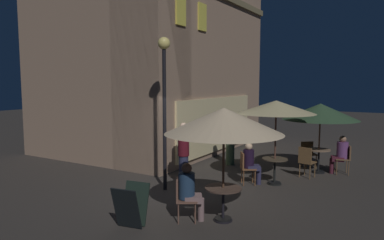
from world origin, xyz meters
name	(u,v)px	position (x,y,z in m)	size (l,w,h in m)	color
ground_plane	(177,192)	(0.00, 0.00, 0.00)	(60.00, 60.00, 0.00)	#342F2B
cafe_building	(160,65)	(3.85, 3.26, 3.58)	(8.64, 6.81, 7.18)	#9C7C64
street_lamp_near_corner	(164,84)	(0.00, 0.38, 2.87)	(0.33, 0.33, 4.09)	black
menu_sandwich_board	(131,206)	(-2.41, -0.47, 0.44)	(0.71, 0.65, 0.85)	black
cafe_table_0	(223,196)	(-1.18, -1.93, 0.54)	(0.78, 0.78, 0.72)	black
cafe_table_1	(319,156)	(4.02, -2.83, 0.55)	(0.71, 0.71, 0.77)	black
cafe_table_2	(275,166)	(2.03, -2.02, 0.54)	(0.72, 0.72, 0.75)	black
patio_umbrella_0	(224,121)	(-1.18, -1.93, 2.12)	(2.47, 2.47, 2.40)	black
patio_umbrella_1	(320,112)	(4.02, -2.83, 1.97)	(2.38, 2.38, 2.24)	black
patio_umbrella_2	(276,107)	(2.03, -2.02, 2.21)	(2.20, 2.20, 2.40)	black
cafe_chair_0	(182,196)	(-1.64, -1.20, 0.54)	(0.60, 0.60, 0.90)	brown
cafe_chair_1	(306,160)	(3.17, -2.63, 0.57)	(0.50, 0.50, 0.95)	brown
cafe_chair_2	(345,156)	(4.26, -3.59, 0.57)	(0.55, 0.55, 0.93)	brown
cafe_chair_3	(308,152)	(4.65, -2.36, 0.53)	(0.61, 0.61, 0.87)	#51371C
cafe_chair_4	(245,165)	(1.57, -1.31, 0.55)	(0.56, 0.56, 0.92)	brown
patron_seated_0	(189,188)	(-1.56, -1.33, 0.71)	(0.49, 0.53, 1.24)	#7D6161
patron_seated_1	(341,152)	(4.22, -3.45, 0.70)	(0.44, 0.53, 1.23)	#491A27
patron_seated_2	(251,161)	(1.65, -1.43, 0.68)	(0.45, 0.51, 1.21)	#2C2A47
patron_standing_3	(184,151)	(1.14, 0.49, 0.87)	(0.33, 0.33, 1.72)	black
patron_standing_4	(184,156)	(0.51, 0.11, 0.87)	(0.31, 0.31, 1.70)	#292B46
patron_standing_5	(230,141)	(3.61, 0.10, 0.86)	(0.35, 0.35, 1.71)	#374B35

